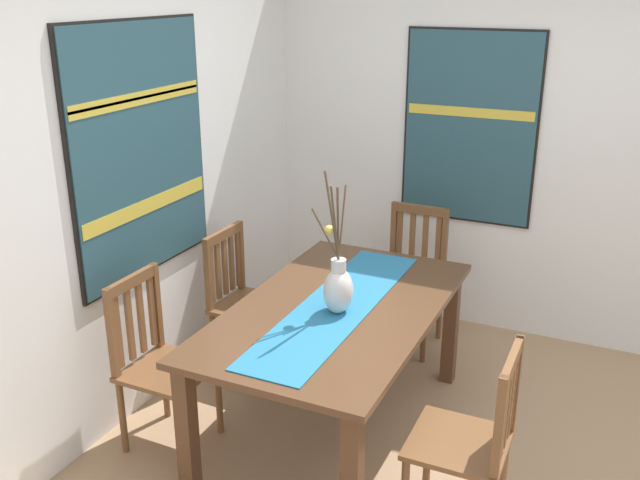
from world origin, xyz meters
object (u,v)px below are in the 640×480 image
at_px(chair_2, 473,438).
at_px(painting_on_side_wall, 470,128).
at_px(chair_0, 158,360).
at_px(chair_3, 243,298).
at_px(dining_table, 337,325).
at_px(chair_1, 411,276).
at_px(centerpiece_vase, 338,286).
at_px(painting_on_back_wall, 141,151).

bearing_deg(chair_2, painting_on_side_wall, 15.95).
distance_m(chair_0, chair_3, 0.86).
distance_m(dining_table, chair_0, 0.95).
height_order(chair_0, chair_1, chair_1).
bearing_deg(dining_table, chair_2, -116.91).
distance_m(chair_1, chair_2, 1.80).
relative_size(centerpiece_vase, chair_1, 0.79).
height_order(dining_table, chair_3, chair_3).
bearing_deg(chair_1, painting_on_back_wall, 137.22).
height_order(centerpiece_vase, chair_0, centerpiece_vase).
bearing_deg(painting_on_side_wall, chair_2, -164.05).
bearing_deg(chair_0, chair_1, -27.39).
bearing_deg(chair_3, painting_on_side_wall, -41.01).
height_order(dining_table, chair_1, chair_1).
xyz_separation_m(chair_0, painting_on_back_wall, (0.38, 0.31, 1.00)).
xyz_separation_m(centerpiece_vase, chair_1, (1.24, 0.00, -0.42)).
distance_m(chair_2, painting_on_side_wall, 2.34).
bearing_deg(dining_table, chair_1, -1.43).
bearing_deg(painting_on_side_wall, painting_on_back_wall, 141.06).
relative_size(chair_1, chair_3, 1.03).
relative_size(centerpiece_vase, painting_on_back_wall, 0.54).
bearing_deg(chair_0, chair_2, -88.95).
xyz_separation_m(dining_table, painting_on_back_wall, (-0.07, 1.13, 0.83)).
relative_size(chair_0, painting_on_back_wall, 0.69).
distance_m(centerpiece_vase, chair_1, 1.31).
height_order(centerpiece_vase, painting_on_back_wall, painting_on_back_wall).
bearing_deg(chair_0, chair_3, -0.06).
height_order(chair_1, chair_2, chair_1).
xyz_separation_m(centerpiece_vase, painting_on_back_wall, (-0.01, 1.16, 0.58)).
bearing_deg(chair_3, chair_2, -116.73).
height_order(chair_3, painting_on_back_wall, painting_on_back_wall).
height_order(painting_on_back_wall, painting_on_side_wall, painting_on_back_wall).
distance_m(dining_table, painting_on_side_wall, 1.82).
height_order(chair_1, chair_3, chair_1).
bearing_deg(dining_table, chair_3, 63.46).
height_order(chair_0, painting_on_back_wall, painting_on_back_wall).
bearing_deg(chair_3, painting_on_back_wall, 146.97).
relative_size(dining_table, painting_on_side_wall, 1.34).
bearing_deg(chair_2, chair_0, 91.05).
xyz_separation_m(painting_on_back_wall, painting_on_side_wall, (1.70, -1.38, -0.07)).
height_order(dining_table, chair_2, chair_2).
xyz_separation_m(dining_table, chair_1, (1.18, -0.03, -0.17)).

